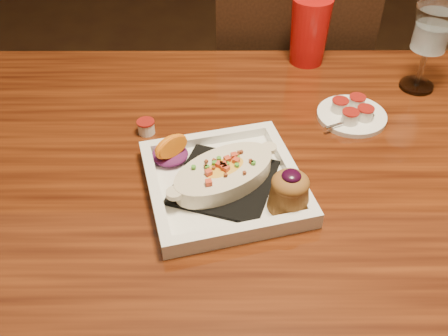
{
  "coord_description": "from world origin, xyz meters",
  "views": [
    {
      "loc": [
        -0.18,
        -0.64,
        1.34
      ],
      "look_at": [
        -0.18,
        -0.0,
        0.77
      ],
      "focal_mm": 40.0,
      "sensor_mm": 36.0,
      "label": 1
    }
  ],
  "objects_px": {
    "chair_far": "(283,94)",
    "red_tumbler": "(309,31)",
    "table": "(321,213)",
    "plate": "(231,180)",
    "saucer": "(352,114)",
    "goblet": "(432,34)"
  },
  "relations": [
    {
      "from": "chair_far",
      "to": "red_tumbler",
      "type": "bearing_deg",
      "value": 92.89
    },
    {
      "from": "table",
      "to": "plate",
      "type": "height_order",
      "value": "plate"
    },
    {
      "from": "table",
      "to": "chair_far",
      "type": "relative_size",
      "value": 1.61
    },
    {
      "from": "plate",
      "to": "red_tumbler",
      "type": "bearing_deg",
      "value": 52.98
    },
    {
      "from": "table",
      "to": "saucer",
      "type": "xyz_separation_m",
      "value": [
        0.07,
        0.17,
        0.11
      ]
    },
    {
      "from": "table",
      "to": "goblet",
      "type": "relative_size",
      "value": 8.27
    },
    {
      "from": "plate",
      "to": "red_tumbler",
      "type": "relative_size",
      "value": 2.01
    },
    {
      "from": "chair_far",
      "to": "plate",
      "type": "height_order",
      "value": "chair_far"
    },
    {
      "from": "chair_far",
      "to": "goblet",
      "type": "height_order",
      "value": "goblet"
    },
    {
      "from": "red_tumbler",
      "to": "goblet",
      "type": "bearing_deg",
      "value": -27.17
    },
    {
      "from": "goblet",
      "to": "red_tumbler",
      "type": "height_order",
      "value": "goblet"
    },
    {
      "from": "chair_far",
      "to": "table",
      "type": "bearing_deg",
      "value": 90.0
    },
    {
      "from": "goblet",
      "to": "red_tumbler",
      "type": "distance_m",
      "value": 0.26
    },
    {
      "from": "table",
      "to": "saucer",
      "type": "distance_m",
      "value": 0.21
    },
    {
      "from": "goblet",
      "to": "red_tumbler",
      "type": "relative_size",
      "value": 1.19
    },
    {
      "from": "table",
      "to": "plate",
      "type": "xyz_separation_m",
      "value": [
        -0.17,
        -0.04,
        0.12
      ]
    },
    {
      "from": "table",
      "to": "red_tumbler",
      "type": "distance_m",
      "value": 0.44
    },
    {
      "from": "plate",
      "to": "saucer",
      "type": "bearing_deg",
      "value": 25.91
    },
    {
      "from": "chair_far",
      "to": "red_tumbler",
      "type": "height_order",
      "value": "chair_far"
    },
    {
      "from": "table",
      "to": "chair_far",
      "type": "height_order",
      "value": "chair_far"
    },
    {
      "from": "chair_far",
      "to": "goblet",
      "type": "xyz_separation_m",
      "value": [
        0.24,
        -0.35,
        0.37
      ]
    },
    {
      "from": "goblet",
      "to": "red_tumbler",
      "type": "xyz_separation_m",
      "value": [
        -0.23,
        0.12,
        -0.05
      ]
    }
  ]
}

